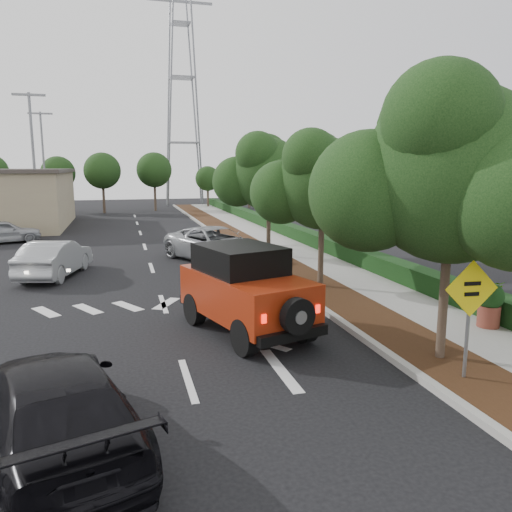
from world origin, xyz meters
name	(u,v)px	position (x,y,z in m)	size (l,w,h in m)	color
ground	(188,380)	(0.00, 0.00, 0.00)	(120.00, 120.00, 0.00)	black
curb	(254,261)	(4.60, 12.00, 0.07)	(0.20, 70.00, 0.15)	#9E9B93
planting_strip	(275,260)	(5.60, 12.00, 0.06)	(1.80, 70.00, 0.12)	black
sidewalk	(313,258)	(7.50, 12.00, 0.06)	(2.00, 70.00, 0.12)	gray
hedge	(340,250)	(8.90, 12.00, 0.40)	(0.80, 70.00, 0.80)	black
transmission_tower	(185,205)	(6.00, 48.00, 0.00)	(7.00, 4.00, 28.00)	slate
street_tree_near	(439,362)	(5.60, -0.50, 0.00)	(3.80, 3.80, 5.92)	black
street_tree_mid	(320,289)	(5.60, 6.50, 0.00)	(3.20, 3.20, 5.32)	black
street_tree_far	(268,258)	(5.60, 13.00, 0.00)	(3.40, 3.40, 5.62)	black
light_pole_a	(39,233)	(-6.50, 26.00, 0.00)	(2.00, 0.22, 9.00)	slate
light_pole_b	(48,216)	(-7.50, 38.00, 0.00)	(2.00, 0.22, 9.00)	slate
red_jeep	(242,288)	(1.83, 2.80, 1.16)	(3.04, 4.67, 2.29)	black
silver_suv_ahead	(216,244)	(2.99, 12.83, 0.79)	(2.62, 5.67, 1.58)	#9B9EA3
black_suv_oncoming	(54,406)	(-2.30, -2.07, 0.74)	(2.08, 5.12, 1.49)	black
silver_sedan_oncoming	(55,258)	(-3.80, 11.26, 0.73)	(1.55, 4.45, 1.47)	#9EA1A5
parked_suv	(4,232)	(-7.72, 21.50, 0.67)	(1.58, 3.94, 1.34)	#A0A3A8
speed_hump_sign	(470,303)	(5.40, -1.60, 1.67)	(1.13, 0.13, 2.41)	slate
terracotta_planter	(490,300)	(8.16, 1.03, 0.84)	(0.72, 0.72, 1.25)	brown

